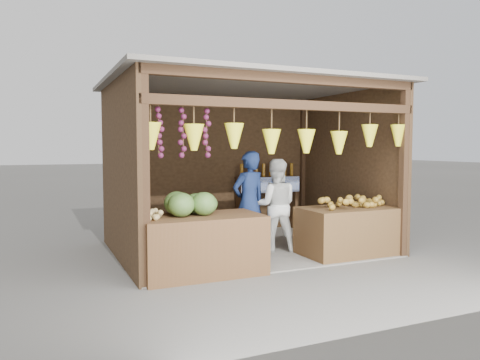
% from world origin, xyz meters
% --- Properties ---
extents(ground, '(80.00, 80.00, 0.00)m').
position_xyz_m(ground, '(0.00, 0.00, 0.00)').
color(ground, '#514F49').
rests_on(ground, ground).
extents(stall_structure, '(4.30, 3.30, 2.66)m').
position_xyz_m(stall_structure, '(-0.03, -0.04, 1.67)').
color(stall_structure, slate).
rests_on(stall_structure, ground).
extents(back_shelf, '(1.25, 0.32, 1.32)m').
position_xyz_m(back_shelf, '(1.05, 1.28, 0.87)').
color(back_shelf, '#382314').
rests_on(back_shelf, ground).
extents(counter_left, '(1.58, 0.85, 0.77)m').
position_xyz_m(counter_left, '(-1.15, -1.14, 0.38)').
color(counter_left, '#4E321A').
rests_on(counter_left, ground).
extents(counter_right, '(1.48, 0.85, 0.73)m').
position_xyz_m(counter_right, '(1.27, -1.03, 0.37)').
color(counter_right, '#482F18').
rests_on(counter_right, ground).
extents(stool, '(0.34, 0.34, 0.32)m').
position_xyz_m(stool, '(-1.82, 0.25, 0.16)').
color(stool, black).
rests_on(stool, ground).
extents(man_standing, '(0.65, 0.49, 1.59)m').
position_xyz_m(man_standing, '(-0.12, -0.39, 0.79)').
color(man_standing, '#13224A').
rests_on(man_standing, ground).
extents(woman_standing, '(0.87, 0.80, 1.46)m').
position_xyz_m(woman_standing, '(0.35, -0.36, 0.73)').
color(woman_standing, silver).
rests_on(woman_standing, ground).
extents(vendor_seated, '(0.66, 0.61, 1.13)m').
position_xyz_m(vendor_seated, '(-1.82, 0.25, 0.88)').
color(vendor_seated, brown).
rests_on(vendor_seated, stool).
extents(melon_pile, '(1.00, 0.50, 0.32)m').
position_xyz_m(melon_pile, '(-1.25, -1.04, 0.93)').
color(melon_pile, '#214B14').
rests_on(melon_pile, counter_left).
extents(tanfruit_pile, '(0.34, 0.40, 0.13)m').
position_xyz_m(tanfruit_pile, '(-1.80, -1.20, 0.83)').
color(tanfruit_pile, '#9D8848').
rests_on(tanfruit_pile, counter_left).
extents(mango_pile, '(1.40, 0.64, 0.22)m').
position_xyz_m(mango_pile, '(1.33, -1.07, 0.84)').
color(mango_pile, '#B74C18').
rests_on(mango_pile, counter_right).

